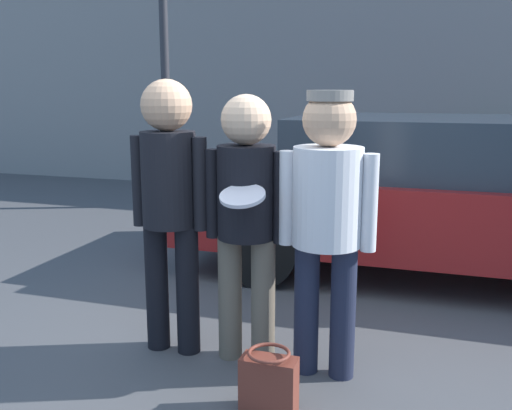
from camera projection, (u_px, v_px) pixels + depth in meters
ground_plane at (239, 369)px, 3.52m from camera, size 56.00×56.00×0.00m
storefront_building at (370, 69)px, 9.02m from camera, size 24.00×0.22×3.92m
person_left at (169, 193)px, 3.59m from camera, size 0.51×0.34×1.76m
person_middle_with_frisbee at (246, 207)px, 3.46m from camera, size 0.52×0.56×1.67m
person_right at (327, 208)px, 3.27m from camera, size 0.57×0.40×1.69m
parked_car_near at (436, 194)px, 5.24m from camera, size 4.71×1.94×1.44m
shrub at (508, 173)px, 8.06m from camera, size 1.03×1.03×1.03m
handbag at (269, 383)px, 3.03m from camera, size 0.30×0.23×0.35m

